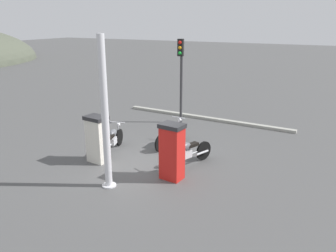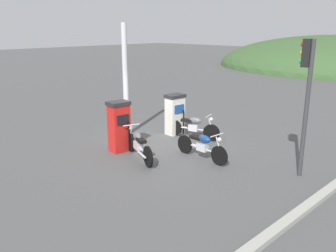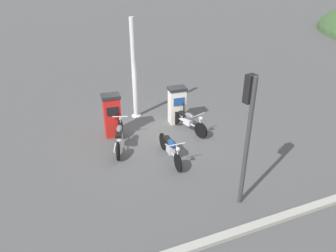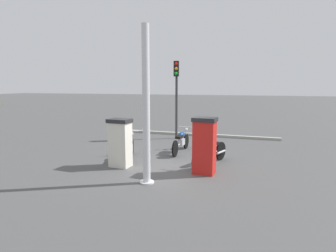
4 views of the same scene
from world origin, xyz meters
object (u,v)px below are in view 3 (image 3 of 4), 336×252
fuel_pump_far (177,105)px  canopy_support_pole (134,72)px  fuel_pump_near (112,115)px  motorcycle_extra (170,148)px  roadside_traffic_light (248,121)px  motorcycle_near_pump (120,136)px  motorcycle_far_pump (188,121)px

fuel_pump_far → canopy_support_pole: size_ratio=0.37×
fuel_pump_near → canopy_support_pole: (-1.26, 1.36, 1.16)m
fuel_pump_near → motorcycle_extra: 2.82m
motorcycle_extra → roadside_traffic_light: roadside_traffic_light is taller
canopy_support_pole → fuel_pump_near: bearing=-47.3°
fuel_pump_near → motorcycle_near_pump: 1.05m
fuel_pump_near → motorcycle_near_pump: size_ratio=0.82×
motorcycle_near_pump → canopy_support_pole: canopy_support_pole is taller
fuel_pump_far → motorcycle_far_pump: fuel_pump_far is taller
motorcycle_near_pump → canopy_support_pole: bearing=147.9°
fuel_pump_near → motorcycle_far_pump: (0.87, 2.79, -0.41)m
canopy_support_pole → motorcycle_near_pump: bearing=-32.1°
motorcycle_near_pump → canopy_support_pole: 3.05m
fuel_pump_near → motorcycle_far_pump: size_ratio=0.82×
motorcycle_near_pump → motorcycle_far_pump: 2.82m
motorcycle_near_pump → fuel_pump_far: bearing=109.4°
fuel_pump_near → canopy_support_pole: bearing=132.7°
fuel_pump_far → roadside_traffic_light: size_ratio=0.42×
motorcycle_near_pump → canopy_support_pole: (-2.23, 1.40, 1.55)m
fuel_pump_near → roadside_traffic_light: bearing=22.8°
fuel_pump_near → motorcycle_extra: size_ratio=0.82×
motorcycle_near_pump → motorcycle_extra: 2.01m
fuel_pump_near → roadside_traffic_light: 5.87m
roadside_traffic_light → fuel_pump_far: bearing=173.9°
motorcycle_near_pump → motorcycle_extra: bearing=41.4°
fuel_pump_far → motorcycle_extra: bearing=-30.1°
fuel_pump_far → canopy_support_pole: canopy_support_pole is taller
fuel_pump_near → roadside_traffic_light: size_ratio=0.45×
fuel_pump_far → roadside_traffic_light: roadside_traffic_light is taller
fuel_pump_near → canopy_support_pole: size_ratio=0.41×
motorcycle_extra → roadside_traffic_light: size_ratio=0.55×
roadside_traffic_light → canopy_support_pole: (-6.44, -0.82, -0.53)m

